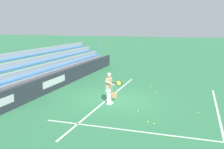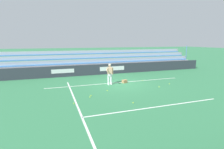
# 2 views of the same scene
# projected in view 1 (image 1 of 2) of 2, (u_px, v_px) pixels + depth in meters

# --- Properties ---
(ground_plane) EXTENTS (160.00, 160.00, 0.00)m
(ground_plane) POSITION_uv_depth(u_px,v_px,m) (116.00, 100.00, 15.23)
(ground_plane) COLOR #337A4C
(court_baseline_white) EXTENTS (12.00, 0.10, 0.01)m
(court_baseline_white) POSITION_uv_depth(u_px,v_px,m) (108.00, 99.00, 15.38)
(court_baseline_white) COLOR white
(court_baseline_white) RESTS_ON ground
(court_sideline_white) EXTENTS (0.10, 12.00, 0.01)m
(court_sideline_white) POSITION_uv_depth(u_px,v_px,m) (183.00, 137.00, 10.18)
(court_sideline_white) COLOR white
(court_sideline_white) RESTS_ON ground
(court_service_line_white) EXTENTS (8.22, 0.10, 0.01)m
(court_service_line_white) POSITION_uv_depth(u_px,v_px,m) (217.00, 109.00, 13.57)
(court_service_line_white) COLOR white
(court_service_line_white) RESTS_ON ground
(back_wall_sponsor_board) EXTENTS (24.96, 0.25, 1.10)m
(back_wall_sponsor_board) POSITION_uv_depth(u_px,v_px,m) (46.00, 85.00, 16.52)
(back_wall_sponsor_board) COLOR #2D333D
(back_wall_sponsor_board) RESTS_ON ground
(bleacher_stand) EXTENTS (23.71, 2.40, 2.95)m
(bleacher_stand) POSITION_uv_depth(u_px,v_px,m) (21.00, 80.00, 17.04)
(bleacher_stand) COLOR #9EA3A8
(bleacher_stand) RESTS_ON ground
(tennis_player) EXTENTS (0.68, 0.96, 1.71)m
(tennis_player) POSITION_uv_depth(u_px,v_px,m) (109.00, 88.00, 14.28)
(tennis_player) COLOR silver
(tennis_player) RESTS_ON ground
(ball_box_cardboard) EXTENTS (0.47, 0.40, 0.26)m
(ball_box_cardboard) POSITION_uv_depth(u_px,v_px,m) (114.00, 95.00, 15.77)
(ball_box_cardboard) COLOR #A87F51
(ball_box_cardboard) RESTS_ON ground
(tennis_ball_far_right) EXTENTS (0.07, 0.07, 0.07)m
(tennis_ball_far_right) POSITION_uv_depth(u_px,v_px,m) (119.00, 89.00, 17.59)
(tennis_ball_far_right) COLOR #CCE533
(tennis_ball_far_right) RESTS_ON ground
(tennis_ball_stray_back) EXTENTS (0.07, 0.07, 0.07)m
(tennis_ball_stray_back) POSITION_uv_depth(u_px,v_px,m) (138.00, 111.00, 13.18)
(tennis_ball_stray_back) COLOR #CCE533
(tennis_ball_stray_back) RESTS_ON ground
(tennis_ball_near_player) EXTENTS (0.07, 0.07, 0.07)m
(tennis_ball_near_player) POSITION_uv_depth(u_px,v_px,m) (171.00, 136.00, 10.19)
(tennis_ball_near_player) COLOR #CCE533
(tennis_ball_near_player) RESTS_ON ground
(tennis_ball_by_box) EXTENTS (0.07, 0.07, 0.07)m
(tennis_ball_by_box) POSITION_uv_depth(u_px,v_px,m) (154.00, 124.00, 11.48)
(tennis_ball_by_box) COLOR #CCE533
(tennis_ball_by_box) RESTS_ON ground
(tennis_ball_far_left) EXTENTS (0.07, 0.07, 0.07)m
(tennis_ball_far_left) POSITION_uv_depth(u_px,v_px,m) (198.00, 113.00, 12.92)
(tennis_ball_far_left) COLOR #CCE533
(tennis_ball_far_left) RESTS_ON ground
(tennis_ball_on_baseline) EXTENTS (0.07, 0.07, 0.07)m
(tennis_ball_on_baseline) POSITION_uv_depth(u_px,v_px,m) (157.00, 92.00, 16.95)
(tennis_ball_on_baseline) COLOR #CCE533
(tennis_ball_on_baseline) RESTS_ON ground
(tennis_ball_midcourt) EXTENTS (0.07, 0.07, 0.07)m
(tennis_ball_midcourt) POSITION_uv_depth(u_px,v_px,m) (151.00, 86.00, 18.43)
(tennis_ball_midcourt) COLOR #CCE533
(tennis_ball_midcourt) RESTS_ON ground
(tennis_ball_toward_net) EXTENTS (0.07, 0.07, 0.07)m
(tennis_ball_toward_net) POSITION_uv_depth(u_px,v_px,m) (148.00, 122.00, 11.68)
(tennis_ball_toward_net) COLOR #CCE533
(tennis_ball_toward_net) RESTS_ON ground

